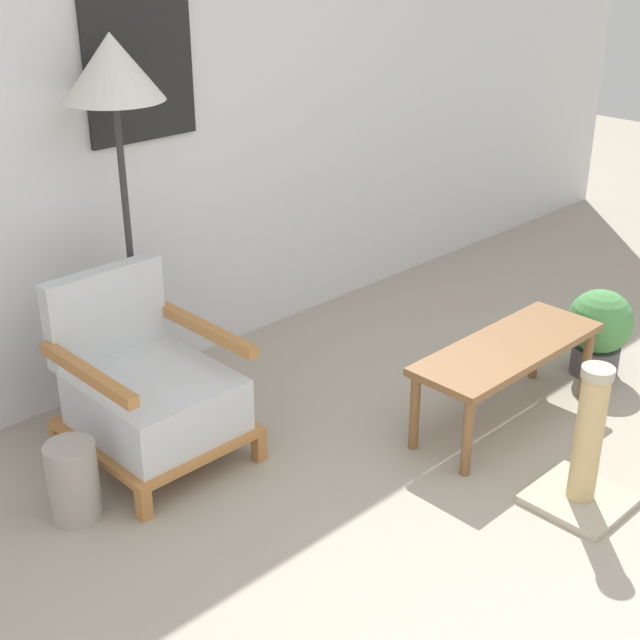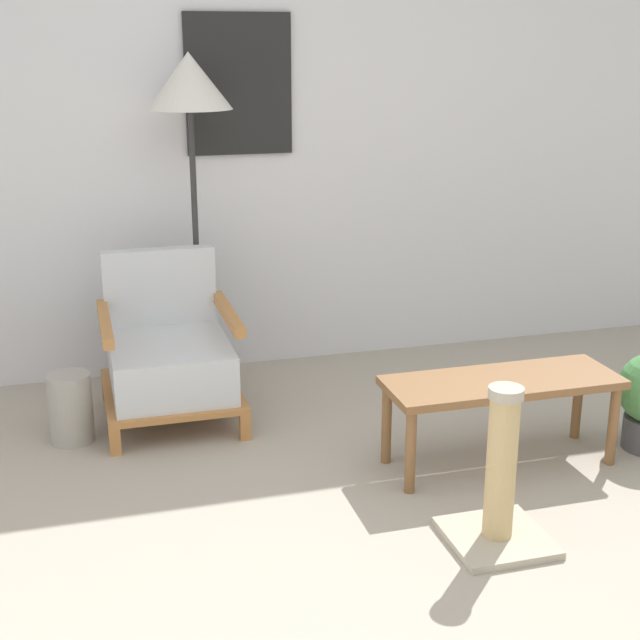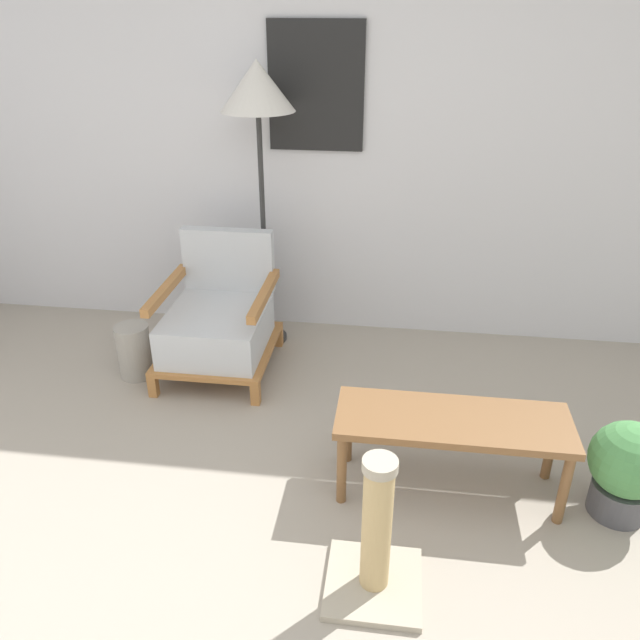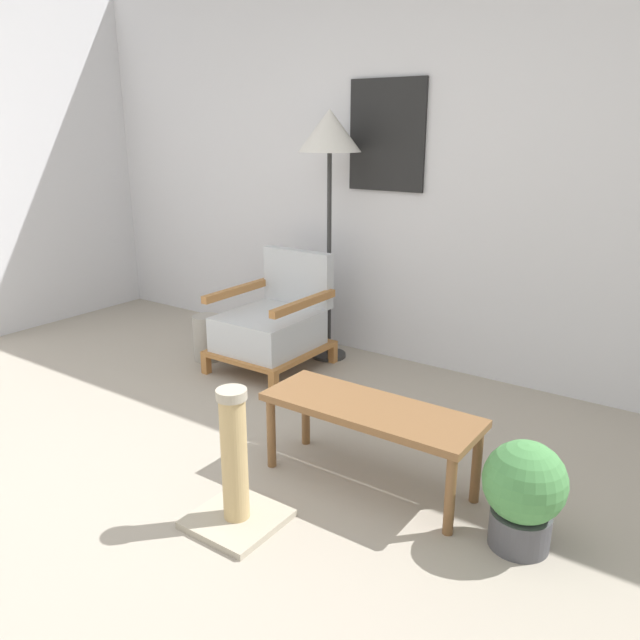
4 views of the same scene
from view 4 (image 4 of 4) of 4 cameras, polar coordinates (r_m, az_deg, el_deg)
The scene contains 8 objects.
ground_plane at distance 2.85m, azimuth -17.51°, elevation -18.02°, with size 14.00×14.00×0.00m, color #A89E8E.
wall_back at distance 4.29m, azimuth 8.46°, elevation 13.68°, with size 8.00×0.09×2.70m.
armchair at distance 4.29m, azimuth -4.30°, elevation -0.36°, with size 0.64×0.72×0.78m.
floor_lamp at distance 4.27m, azimuth 0.88°, elevation 16.02°, with size 0.42×0.42×1.72m.
coffee_table at distance 2.88m, azimuth 4.55°, elevation -8.79°, with size 1.01×0.36×0.40m.
vase at distance 4.53m, azimuth -10.26°, elevation -1.61°, with size 0.20×0.20×0.33m, color #9E998E.
potted_plant at distance 2.65m, azimuth 18.12°, elevation -14.67°, with size 0.33×0.33×0.45m.
scratching_post at distance 2.69m, azimuth -7.76°, elevation -14.07°, with size 0.36×0.36×0.61m.
Camera 4 is at (1.93, -1.34, 1.61)m, focal length 35.00 mm.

